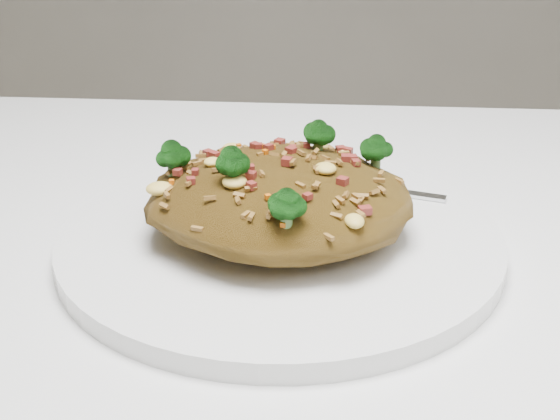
{
  "coord_description": "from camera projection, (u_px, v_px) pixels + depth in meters",
  "views": [
    {
      "loc": [
        0.01,
        -0.39,
        1.0
      ],
      "look_at": [
        -0.03,
        0.08,
        0.78
      ],
      "focal_mm": 50.0,
      "sensor_mm": 36.0,
      "label": 1
    }
  ],
  "objects": [
    {
      "name": "plate",
      "position": [
        280.0,
        239.0,
        0.53
      ],
      "size": [
        0.3,
        0.3,
        0.01
      ],
      "primitive_type": "cylinder",
      "color": "white",
      "rests_on": "dining_table"
    },
    {
      "name": "fried_rice",
      "position": [
        280.0,
        189.0,
        0.52
      ],
      "size": [
        0.18,
        0.16,
        0.07
      ],
      "color": "brown",
      "rests_on": "plate"
    },
    {
      "name": "fork",
      "position": [
        350.0,
        185.0,
        0.59
      ],
      "size": [
        0.16,
        0.06,
        0.0
      ],
      "rotation": [
        0.0,
        0.0,
        -0.28
      ],
      "color": "silver",
      "rests_on": "plate"
    }
  ]
}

